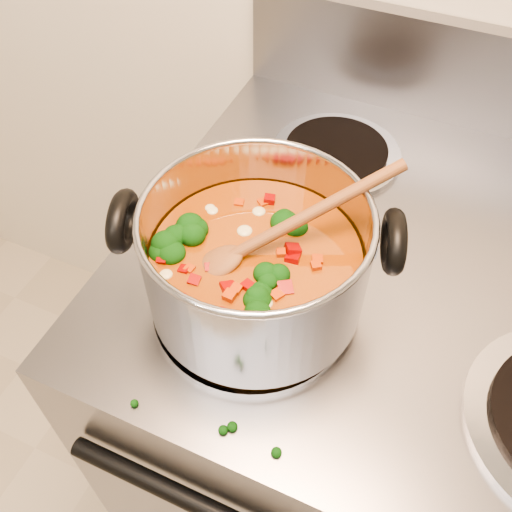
{
  "coord_description": "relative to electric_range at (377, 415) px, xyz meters",
  "views": [
    {
      "loc": [
        0.03,
        0.64,
        1.49
      ],
      "look_at": [
        -0.14,
        1.01,
        1.01
      ],
      "focal_mm": 40.0,
      "sensor_mm": 36.0,
      "label": 1
    }
  ],
  "objects": [
    {
      "name": "stockpot",
      "position": [
        -0.19,
        -0.15,
        0.53
      ],
      "size": [
        0.32,
        0.25,
        0.15
      ],
      "rotation": [
        0.0,
        0.0,
        0.32
      ],
      "color": "#A1A1A8",
      "rests_on": "electric_range"
    },
    {
      "name": "cooktop_crumbs",
      "position": [
        -0.15,
        -0.13,
        0.46
      ],
      "size": [
        0.21,
        0.35,
        0.01
      ],
      "color": "black",
      "rests_on": "electric_range"
    },
    {
      "name": "electric_range",
      "position": [
        0.0,
        0.0,
        0.0
      ],
      "size": [
        0.79,
        0.71,
        1.08
      ],
      "color": "gray",
      "rests_on": "ground"
    },
    {
      "name": "wooden_spoon",
      "position": [
        -0.18,
        -0.14,
        0.57
      ],
      "size": [
        0.2,
        0.19,
        0.11
      ],
      "rotation": [
        0.0,
        0.0,
        0.76
      ],
      "color": "brown",
      "rests_on": "stockpot"
    }
  ]
}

